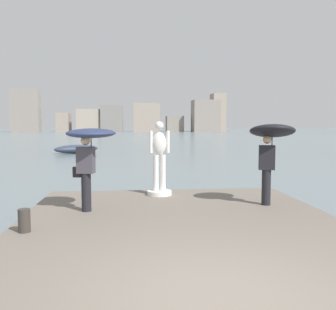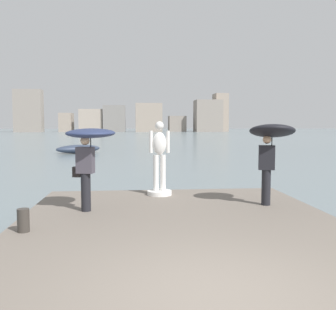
{
  "view_description": "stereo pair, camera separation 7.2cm",
  "coord_description": "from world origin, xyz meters",
  "px_view_note": "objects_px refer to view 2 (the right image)",
  "views": [
    {
      "loc": [
        -1.01,
        -4.14,
        2.38
      ],
      "look_at": [
        0.0,
        6.13,
        1.55
      ],
      "focal_mm": 40.05,
      "sensor_mm": 36.0,
      "label": 1
    },
    {
      "loc": [
        -0.94,
        -4.14,
        2.38
      ],
      "look_at": [
        0.0,
        6.13,
        1.55
      ],
      "focal_mm": 40.05,
      "sensor_mm": 36.0,
      "label": 2
    }
  ],
  "objects_px": {
    "statue_white_figure": "(159,164)",
    "mooring_bollard": "(23,220)",
    "onlooker_right": "(271,140)",
    "boat_mid": "(78,149)",
    "onlooker_left": "(89,144)"
  },
  "relations": [
    {
      "from": "statue_white_figure",
      "to": "mooring_bollard",
      "type": "bearing_deg",
      "value": -128.83
    },
    {
      "from": "statue_white_figure",
      "to": "onlooker_right",
      "type": "distance_m",
      "value": 3.15
    },
    {
      "from": "statue_white_figure",
      "to": "boat_mid",
      "type": "xyz_separation_m",
      "value": [
        -5.39,
        21.69,
        -0.93
      ]
    },
    {
      "from": "statue_white_figure",
      "to": "mooring_bollard",
      "type": "relative_size",
      "value": 4.79
    },
    {
      "from": "mooring_bollard",
      "to": "boat_mid",
      "type": "bearing_deg",
      "value": 95.96
    },
    {
      "from": "statue_white_figure",
      "to": "onlooker_left",
      "type": "height_order",
      "value": "statue_white_figure"
    },
    {
      "from": "onlooker_left",
      "to": "mooring_bollard",
      "type": "bearing_deg",
      "value": -122.54
    },
    {
      "from": "mooring_bollard",
      "to": "boat_mid",
      "type": "xyz_separation_m",
      "value": [
        -2.62,
        25.13,
        -0.27
      ]
    },
    {
      "from": "onlooker_left",
      "to": "onlooker_right",
      "type": "xyz_separation_m",
      "value": [
        4.37,
        0.25,
        0.08
      ]
    },
    {
      "from": "statue_white_figure",
      "to": "onlooker_left",
      "type": "relative_size",
      "value": 1.09
    },
    {
      "from": "boat_mid",
      "to": "onlooker_right",
      "type": "bearing_deg",
      "value": -70.97
    },
    {
      "from": "statue_white_figure",
      "to": "boat_mid",
      "type": "bearing_deg",
      "value": 103.96
    },
    {
      "from": "onlooker_right",
      "to": "onlooker_left",
      "type": "bearing_deg",
      "value": -176.67
    },
    {
      "from": "onlooker_left",
      "to": "boat_mid",
      "type": "relative_size",
      "value": 0.47
    },
    {
      "from": "onlooker_left",
      "to": "statue_white_figure",
      "type": "bearing_deg",
      "value": 46.37
    }
  ]
}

